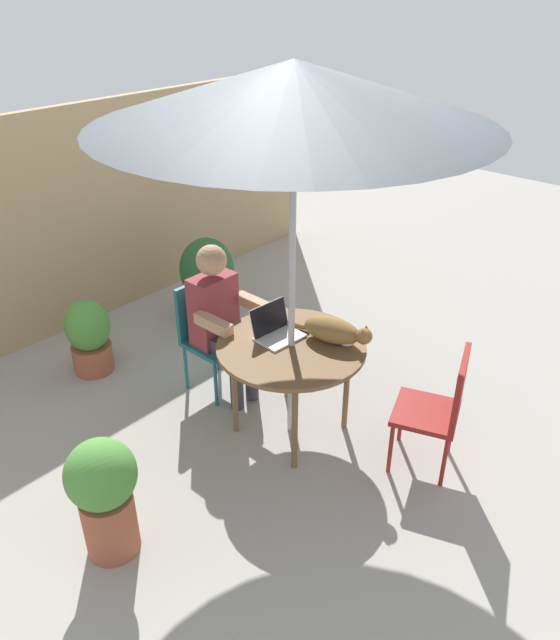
{
  "coord_description": "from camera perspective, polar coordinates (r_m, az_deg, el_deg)",
  "views": [
    {
      "loc": [
        -2.61,
        -2.25,
        2.89
      ],
      "look_at": [
        0.0,
        0.1,
        0.87
      ],
      "focal_mm": 34.45,
      "sensor_mm": 36.0,
      "label": 1
    }
  ],
  "objects": [
    {
      "name": "ground_plane",
      "position": [
        4.5,
        0.96,
        -10.03
      ],
      "size": [
        14.0,
        14.0,
        0.0
      ],
      "primitive_type": "plane",
      "color": "gray"
    },
    {
      "name": "fence_back",
      "position": [
        5.73,
        -18.19,
        8.87
      ],
      "size": [
        5.77,
        0.08,
        1.93
      ],
      "primitive_type": "cube",
      "color": "tan",
      "rests_on": "ground"
    },
    {
      "name": "patio_table",
      "position": [
        4.11,
        1.04,
        -3.01
      ],
      "size": [
        1.0,
        1.0,
        0.72
      ],
      "color": "brown",
      "rests_on": "ground"
    },
    {
      "name": "patio_umbrella",
      "position": [
        3.49,
        1.3,
        20.3
      ],
      "size": [
        2.29,
        2.29,
        2.48
      ],
      "color": "#B7B7BC",
      "rests_on": "ground"
    },
    {
      "name": "chair_occupied",
      "position": [
        4.7,
        -6.78,
        -0.75
      ],
      "size": [
        0.4,
        0.4,
        0.87
      ],
      "color": "#1E606B",
      "rests_on": "ground"
    },
    {
      "name": "chair_empty",
      "position": [
        4.02,
        14.73,
        -7.56
      ],
      "size": [
        0.52,
        0.52,
        0.87
      ],
      "color": "maroon",
      "rests_on": "ground"
    },
    {
      "name": "person_seated",
      "position": [
        4.51,
        -5.57,
        0.43
      ],
      "size": [
        0.48,
        0.48,
        1.21
      ],
      "color": "maroon",
      "rests_on": "ground"
    },
    {
      "name": "laptop",
      "position": [
        4.14,
        -0.53,
        -0.7
      ],
      "size": [
        0.32,
        0.28,
        0.21
      ],
      "color": "silver",
      "rests_on": "patio_table"
    },
    {
      "name": "cat",
      "position": [
        4.07,
        5.17,
        -1.04
      ],
      "size": [
        0.27,
        0.65,
        0.17
      ],
      "color": "olive",
      "rests_on": "patio_table"
    },
    {
      "name": "potted_plant_near_fence",
      "position": [
        3.57,
        -16.0,
        -15.19
      ],
      "size": [
        0.39,
        0.39,
        0.76
      ],
      "color": "#9E5138",
      "rests_on": "ground"
    },
    {
      "name": "potted_plant_by_chair",
      "position": [
        5.15,
        -17.31,
        -1.37
      ],
      "size": [
        0.36,
        0.36,
        0.64
      ],
      "color": "#9E5138",
      "rests_on": "ground"
    },
    {
      "name": "potted_plant_corner",
      "position": [
        5.7,
        -6.77,
        4.13
      ],
      "size": [
        0.5,
        0.5,
        0.78
      ],
      "color": "#595654",
      "rests_on": "ground"
    }
  ]
}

